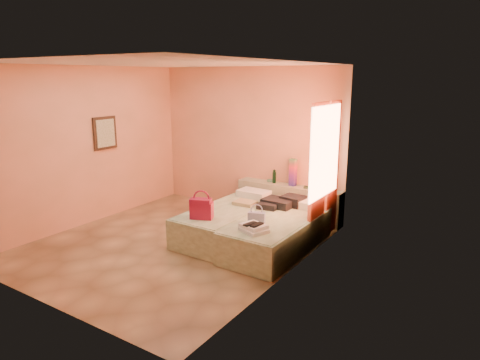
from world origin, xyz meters
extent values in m
plane|color=tan|center=(0.00, 0.00, 0.00)|extent=(4.50, 4.50, 0.00)
cube|color=#F2A481|center=(0.00, 2.25, 1.40)|extent=(4.00, 0.02, 2.80)
cube|color=#F2A481|center=(-2.00, 0.00, 1.40)|extent=(0.02, 4.50, 2.80)
cube|color=#F2A481|center=(2.00, 0.00, 1.40)|extent=(0.02, 4.50, 2.80)
cube|color=silver|center=(0.00, 0.00, 2.80)|extent=(4.00, 4.50, 0.02)
cube|color=beige|center=(1.98, 1.25, 1.50)|extent=(0.02, 1.10, 1.40)
cube|color=#DF5635|center=(1.94, 1.10, 1.15)|extent=(0.05, 0.55, 2.20)
cube|color=#DF5635|center=(1.94, 1.70, 1.15)|extent=(0.05, 0.45, 2.20)
cube|color=#312115|center=(-1.97, 0.40, 1.60)|extent=(0.04, 0.50, 0.60)
cube|color=#B68E3C|center=(1.55, 2.22, 1.45)|extent=(0.25, 0.04, 0.30)
cube|color=#B2BB99|center=(0.98, 2.10, 0.33)|extent=(2.05, 0.30, 0.65)
cube|color=beige|center=(0.55, 0.73, 0.25)|extent=(0.92, 2.01, 0.50)
cube|color=beige|center=(1.50, 0.66, 0.25)|extent=(0.92, 2.01, 0.50)
cylinder|color=#13341D|center=(0.66, 2.11, 0.77)|extent=(0.08, 0.08, 0.24)
cube|color=#A3143A|center=(1.04, 2.12, 0.90)|extent=(0.12, 0.12, 0.50)
cylinder|color=#53997B|center=(0.54, 2.17, 0.67)|extent=(0.15, 0.15, 0.03)
cube|color=#25452D|center=(1.37, 2.10, 0.66)|extent=(0.21, 0.17, 0.03)
cube|color=white|center=(1.69, 2.04, 0.78)|extent=(0.23, 0.23, 0.25)
cube|color=#A3143A|center=(0.50, 0.07, 0.66)|extent=(0.39, 0.31, 0.32)
cube|color=tan|center=(0.68, 1.04, 0.53)|extent=(0.36, 0.29, 0.06)
cube|color=black|center=(1.25, 1.25, 0.58)|extent=(0.55, 0.55, 0.16)
cube|color=#455AA6|center=(1.31, 0.35, 0.58)|extent=(0.27, 0.18, 0.16)
cube|color=white|center=(1.48, 0.00, 0.55)|extent=(0.44, 0.41, 0.10)
cube|color=black|center=(1.47, -0.01, 0.61)|extent=(0.21, 0.25, 0.02)
camera|label=1|loc=(4.36, -4.84, 2.62)|focal=32.00mm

